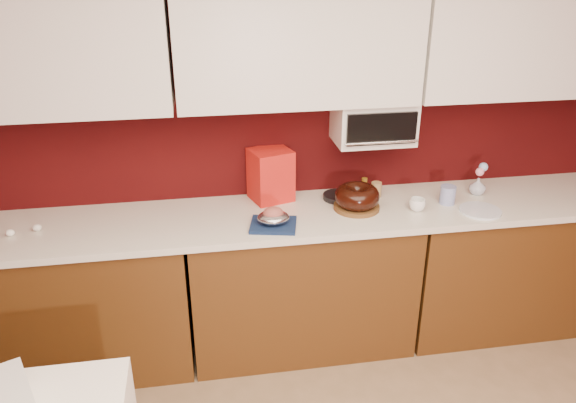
# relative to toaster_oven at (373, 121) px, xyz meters

# --- Properties ---
(wall_back) EXTENTS (4.00, 0.02, 2.50)m
(wall_back) POSITION_rel_toaster_oven_xyz_m (-0.45, 0.15, -0.12)
(wall_back) COLOR #3B0808
(wall_back) RESTS_ON floor
(base_cabinet_left) EXTENTS (1.31, 0.58, 0.86)m
(base_cabinet_left) POSITION_rel_toaster_oven_xyz_m (-1.78, -0.17, -0.95)
(base_cabinet_left) COLOR #502D10
(base_cabinet_left) RESTS_ON floor
(base_cabinet_center) EXTENTS (1.31, 0.58, 0.86)m
(base_cabinet_center) POSITION_rel_toaster_oven_xyz_m (-0.45, -0.17, -0.95)
(base_cabinet_center) COLOR #502D10
(base_cabinet_center) RESTS_ON floor
(base_cabinet_right) EXTENTS (1.31, 0.58, 0.86)m
(base_cabinet_right) POSITION_rel_toaster_oven_xyz_m (0.88, -0.17, -0.95)
(base_cabinet_right) COLOR #502D10
(base_cabinet_right) RESTS_ON floor
(countertop) EXTENTS (4.00, 0.62, 0.04)m
(countertop) POSITION_rel_toaster_oven_xyz_m (-0.45, -0.17, -0.49)
(countertop) COLOR silver
(countertop) RESTS_ON base_cabinet_center
(upper_cabinet_left) EXTENTS (1.31, 0.33, 0.70)m
(upper_cabinet_left) POSITION_rel_toaster_oven_xyz_m (-1.78, -0.02, 0.48)
(upper_cabinet_left) COLOR white
(upper_cabinet_left) RESTS_ON wall_back
(upper_cabinet_center) EXTENTS (1.31, 0.33, 0.70)m
(upper_cabinet_center) POSITION_rel_toaster_oven_xyz_m (-0.45, -0.02, 0.48)
(upper_cabinet_center) COLOR white
(upper_cabinet_center) RESTS_ON wall_back
(upper_cabinet_right) EXTENTS (1.31, 0.33, 0.70)m
(upper_cabinet_right) POSITION_rel_toaster_oven_xyz_m (0.88, -0.02, 0.48)
(upper_cabinet_right) COLOR white
(upper_cabinet_right) RESTS_ON wall_back
(toaster_oven) EXTENTS (0.45, 0.30, 0.25)m
(toaster_oven) POSITION_rel_toaster_oven_xyz_m (0.00, 0.00, 0.00)
(toaster_oven) COLOR white
(toaster_oven) RESTS_ON upper_cabinet_center
(toaster_oven_door) EXTENTS (0.40, 0.02, 0.18)m
(toaster_oven_door) POSITION_rel_toaster_oven_xyz_m (0.00, -0.16, 0.00)
(toaster_oven_door) COLOR black
(toaster_oven_door) RESTS_ON toaster_oven
(toaster_oven_handle) EXTENTS (0.42, 0.02, 0.02)m
(toaster_oven_handle) POSITION_rel_toaster_oven_xyz_m (0.00, -0.18, -0.07)
(toaster_oven_handle) COLOR silver
(toaster_oven_handle) RESTS_ON toaster_oven
(cake_base) EXTENTS (0.31, 0.31, 0.02)m
(cake_base) POSITION_rel_toaster_oven_xyz_m (-0.12, -0.17, -0.46)
(cake_base) COLOR brown
(cake_base) RESTS_ON countertop
(bundt_cake) EXTENTS (0.30, 0.30, 0.11)m
(bundt_cake) POSITION_rel_toaster_oven_xyz_m (-0.12, -0.17, -0.40)
(bundt_cake) COLOR black
(bundt_cake) RESTS_ON cake_base
(navy_towel) EXTENTS (0.29, 0.26, 0.02)m
(navy_towel) POSITION_rel_toaster_oven_xyz_m (-0.64, -0.32, -0.47)
(navy_towel) COLOR #132449
(navy_towel) RESTS_ON countertop
(foil_ham_nest) EXTENTS (0.19, 0.17, 0.06)m
(foil_ham_nest) POSITION_rel_toaster_oven_xyz_m (-0.64, -0.32, -0.42)
(foil_ham_nest) COLOR silver
(foil_ham_nest) RESTS_ON navy_towel
(roasted_ham) EXTENTS (0.14, 0.12, 0.07)m
(roasted_ham) POSITION_rel_toaster_oven_xyz_m (-0.64, -0.32, -0.40)
(roasted_ham) COLOR #A4544B
(roasted_ham) RESTS_ON foil_ham_nest
(pandoro_box) EXTENTS (0.28, 0.27, 0.31)m
(pandoro_box) POSITION_rel_toaster_oven_xyz_m (-0.60, 0.05, -0.32)
(pandoro_box) COLOR #B10B1D
(pandoro_box) RESTS_ON countertop
(dark_pan) EXTENTS (0.23, 0.23, 0.03)m
(dark_pan) POSITION_rel_toaster_oven_xyz_m (-0.20, -0.02, -0.46)
(dark_pan) COLOR black
(dark_pan) RESTS_ON countertop
(coffee_mug) EXTENTS (0.11, 0.11, 0.09)m
(coffee_mug) POSITION_rel_toaster_oven_xyz_m (0.21, -0.25, -0.43)
(coffee_mug) COLOR white
(coffee_mug) RESTS_ON countertop
(blue_jar) EXTENTS (0.12, 0.12, 0.11)m
(blue_jar) POSITION_rel_toaster_oven_xyz_m (0.43, -0.19, -0.42)
(blue_jar) COLOR #1B3597
(blue_jar) RESTS_ON countertop
(flower_vase) EXTENTS (0.10, 0.10, 0.12)m
(flower_vase) POSITION_rel_toaster_oven_xyz_m (0.67, -0.09, -0.41)
(flower_vase) COLOR #ADB2C4
(flower_vase) RESTS_ON countertop
(flower_pink) EXTENTS (0.05, 0.05, 0.05)m
(flower_pink) POSITION_rel_toaster_oven_xyz_m (0.67, -0.09, -0.33)
(flower_pink) COLOR pink
(flower_pink) RESTS_ON flower_vase
(flower_blue) EXTENTS (0.06, 0.06, 0.06)m
(flower_blue) POSITION_rel_toaster_oven_xyz_m (0.70, -0.07, -0.30)
(flower_blue) COLOR #9ABFF6
(flower_blue) RESTS_ON flower_vase
(china_plate) EXTENTS (0.31, 0.31, 0.01)m
(china_plate) POSITION_rel_toaster_oven_xyz_m (0.57, -0.33, -0.47)
(china_plate) COLOR white
(china_plate) RESTS_ON countertop
(amber_bottle) EXTENTS (0.04, 0.04, 0.10)m
(amber_bottle) POSITION_rel_toaster_oven_xyz_m (-0.02, 0.04, -0.42)
(amber_bottle) COLOR olive
(amber_bottle) RESTS_ON countertop
(paper_cup) EXTENTS (0.08, 0.08, 0.09)m
(paper_cup) POSITION_rel_toaster_oven_xyz_m (0.04, -0.02, -0.43)
(paper_cup) COLOR #9B7946
(paper_cup) RESTS_ON countertop
(egg_left) EXTENTS (0.06, 0.05, 0.04)m
(egg_left) POSITION_rel_toaster_oven_xyz_m (-2.02, -0.20, -0.46)
(egg_left) COLOR white
(egg_left) RESTS_ON countertop
(egg_right) EXTENTS (0.05, 0.04, 0.04)m
(egg_right) POSITION_rel_toaster_oven_xyz_m (-1.90, -0.16, -0.46)
(egg_right) COLOR silver
(egg_right) RESTS_ON countertop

